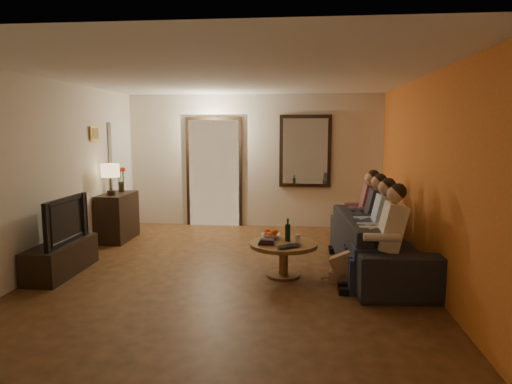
# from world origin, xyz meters

# --- Properties ---
(floor) EXTENTS (5.00, 6.00, 0.01)m
(floor) POSITION_xyz_m (0.00, 0.00, 0.00)
(floor) COLOR #412811
(floor) RESTS_ON ground
(ceiling) EXTENTS (5.00, 6.00, 0.01)m
(ceiling) POSITION_xyz_m (0.00, 0.00, 2.60)
(ceiling) COLOR white
(ceiling) RESTS_ON back_wall
(back_wall) EXTENTS (5.00, 0.02, 2.60)m
(back_wall) POSITION_xyz_m (0.00, 3.00, 1.30)
(back_wall) COLOR beige
(back_wall) RESTS_ON floor
(front_wall) EXTENTS (5.00, 0.02, 2.60)m
(front_wall) POSITION_xyz_m (0.00, -3.00, 1.30)
(front_wall) COLOR beige
(front_wall) RESTS_ON floor
(left_wall) EXTENTS (0.02, 6.00, 2.60)m
(left_wall) POSITION_xyz_m (-2.50, 0.00, 1.30)
(left_wall) COLOR beige
(left_wall) RESTS_ON floor
(right_wall) EXTENTS (0.02, 6.00, 2.60)m
(right_wall) POSITION_xyz_m (2.50, 0.00, 1.30)
(right_wall) COLOR beige
(right_wall) RESTS_ON floor
(orange_accent) EXTENTS (0.01, 6.00, 2.60)m
(orange_accent) POSITION_xyz_m (2.49, 0.00, 1.30)
(orange_accent) COLOR #BD6E20
(orange_accent) RESTS_ON right_wall
(kitchen_doorway) EXTENTS (1.00, 0.06, 2.10)m
(kitchen_doorway) POSITION_xyz_m (-0.80, 2.98, 1.05)
(kitchen_doorway) COLOR #FFE0A5
(kitchen_doorway) RESTS_ON floor
(door_trim) EXTENTS (1.12, 0.04, 2.22)m
(door_trim) POSITION_xyz_m (-0.80, 2.97, 1.05)
(door_trim) COLOR black
(door_trim) RESTS_ON floor
(fridge_glimpse) EXTENTS (0.45, 0.03, 1.70)m
(fridge_glimpse) POSITION_xyz_m (-0.55, 2.98, 0.90)
(fridge_glimpse) COLOR silver
(fridge_glimpse) RESTS_ON floor
(mirror_frame) EXTENTS (1.00, 0.05, 1.40)m
(mirror_frame) POSITION_xyz_m (1.00, 2.96, 1.50)
(mirror_frame) COLOR black
(mirror_frame) RESTS_ON back_wall
(mirror_glass) EXTENTS (0.86, 0.02, 1.26)m
(mirror_glass) POSITION_xyz_m (1.00, 2.93, 1.50)
(mirror_glass) COLOR white
(mirror_glass) RESTS_ON back_wall
(white_door) EXTENTS (0.06, 0.85, 2.04)m
(white_door) POSITION_xyz_m (-2.46, 2.30, 1.02)
(white_door) COLOR white
(white_door) RESTS_ON floor
(framed_art) EXTENTS (0.03, 0.28, 0.24)m
(framed_art) POSITION_xyz_m (-2.47, 1.30, 1.85)
(framed_art) COLOR #B28C33
(framed_art) RESTS_ON left_wall
(art_canvas) EXTENTS (0.01, 0.22, 0.18)m
(art_canvas) POSITION_xyz_m (-2.46, 1.30, 1.85)
(art_canvas) COLOR brown
(art_canvas) RESTS_ON left_wall
(dresser) EXTENTS (0.45, 0.92, 0.82)m
(dresser) POSITION_xyz_m (-2.25, 1.58, 0.41)
(dresser) COLOR black
(dresser) RESTS_ON floor
(table_lamp) EXTENTS (0.30, 0.30, 0.54)m
(table_lamp) POSITION_xyz_m (-2.25, 1.36, 1.09)
(table_lamp) COLOR beige
(table_lamp) RESTS_ON dresser
(flower_vase) EXTENTS (0.14, 0.14, 0.44)m
(flower_vase) POSITION_xyz_m (-2.25, 1.80, 1.04)
(flower_vase) COLOR red
(flower_vase) RESTS_ON dresser
(tv_stand) EXTENTS (0.45, 1.26, 0.42)m
(tv_stand) POSITION_xyz_m (-2.25, -0.33, 0.21)
(tv_stand) COLOR black
(tv_stand) RESTS_ON floor
(tv) EXTENTS (1.06, 0.14, 0.61)m
(tv) POSITION_xyz_m (-2.25, -0.33, 0.73)
(tv) COLOR black
(tv) RESTS_ON tv_stand
(sofa) EXTENTS (2.67, 1.18, 0.76)m
(sofa) POSITION_xyz_m (2.00, 0.22, 0.38)
(sofa) COLOR black
(sofa) RESTS_ON floor
(person_a) EXTENTS (0.60, 0.40, 1.20)m
(person_a) POSITION_xyz_m (1.90, -0.68, 0.60)
(person_a) COLOR tan
(person_a) RESTS_ON sofa
(person_b) EXTENTS (0.60, 0.40, 1.20)m
(person_b) POSITION_xyz_m (1.90, -0.08, 0.60)
(person_b) COLOR tan
(person_b) RESTS_ON sofa
(person_c) EXTENTS (0.60, 0.40, 1.20)m
(person_c) POSITION_xyz_m (1.90, 0.52, 0.60)
(person_c) COLOR tan
(person_c) RESTS_ON sofa
(person_d) EXTENTS (0.60, 0.40, 1.20)m
(person_d) POSITION_xyz_m (1.90, 1.12, 0.60)
(person_d) COLOR tan
(person_d) RESTS_ON sofa
(dog) EXTENTS (0.59, 0.34, 0.56)m
(dog) POSITION_xyz_m (1.54, -0.35, 0.28)
(dog) COLOR #956545
(dog) RESTS_ON floor
(coffee_table) EXTENTS (1.07, 1.07, 0.45)m
(coffee_table) POSITION_xyz_m (0.71, -0.15, 0.23)
(coffee_table) COLOR brown
(coffee_table) RESTS_ON floor
(bowl) EXTENTS (0.26, 0.26, 0.06)m
(bowl) POSITION_xyz_m (0.53, 0.07, 0.48)
(bowl) COLOR white
(bowl) RESTS_ON coffee_table
(oranges) EXTENTS (0.20, 0.20, 0.08)m
(oranges) POSITION_xyz_m (0.53, 0.07, 0.55)
(oranges) COLOR #EF5014
(oranges) RESTS_ON bowl
(wine_bottle) EXTENTS (0.07, 0.07, 0.31)m
(wine_bottle) POSITION_xyz_m (0.76, -0.05, 0.60)
(wine_bottle) COLOR black
(wine_bottle) RESTS_ON coffee_table
(wine_glass) EXTENTS (0.06, 0.06, 0.10)m
(wine_glass) POSITION_xyz_m (0.89, -0.10, 0.50)
(wine_glass) COLOR silver
(wine_glass) RESTS_ON coffee_table
(book_stack) EXTENTS (0.20, 0.15, 0.07)m
(book_stack) POSITION_xyz_m (0.49, -0.25, 0.48)
(book_stack) COLOR black
(book_stack) RESTS_ON coffee_table
(laptop) EXTENTS (0.39, 0.36, 0.03)m
(laptop) POSITION_xyz_m (0.81, -0.43, 0.46)
(laptop) COLOR black
(laptop) RESTS_ON coffee_table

